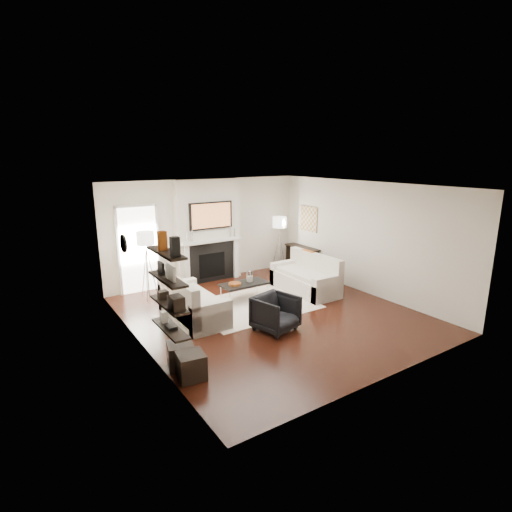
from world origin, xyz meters
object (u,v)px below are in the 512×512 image
loveseat_right_base (305,283)px  lamp_left_shade (145,238)px  loveseat_left_base (193,309)px  coffee_table (244,284)px  armchair (276,311)px  lamp_right_shade (280,222)px  ottoman_near (181,355)px

loveseat_right_base → lamp_left_shade: (-3.38, 1.65, 1.24)m
loveseat_left_base → coffee_table: 1.50m
loveseat_right_base → lamp_left_shade: size_ratio=4.50×
loveseat_left_base → armchair: (1.10, -1.37, 0.17)m
loveseat_left_base → lamp_left_shade: lamp_left_shade is taller
loveseat_left_base → lamp_left_shade: size_ratio=4.50×
lamp_right_shade → loveseat_left_base: bearing=-152.7°
armchair → lamp_left_shade: lamp_left_shade is taller
coffee_table → ottoman_near: size_ratio=2.75×
loveseat_left_base → armchair: armchair is taller
lamp_left_shade → lamp_right_shade: same height
loveseat_right_base → ottoman_near: loveseat_right_base is taller
loveseat_right_base → lamp_right_shade: 2.22m
lamp_left_shade → lamp_right_shade: 3.90m
coffee_table → lamp_left_shade: bearing=143.3°
loveseat_right_base → ottoman_near: (-4.00, -1.72, -0.01)m
coffee_table → armchair: size_ratio=1.46×
loveseat_right_base → ottoman_near: size_ratio=4.50×
loveseat_left_base → armchair: 1.76m
coffee_table → armchair: 1.75m
loveseat_right_base → armchair: 2.39m
loveseat_left_base → coffee_table: same height
armchair → ottoman_near: size_ratio=1.88×
loveseat_left_base → ottoman_near: loveseat_left_base is taller
loveseat_right_base → armchair: (-1.91, -1.42, 0.17)m
coffee_table → loveseat_left_base: bearing=-166.4°
armchair → lamp_right_shade: lamp_right_shade is taller
armchair → ottoman_near: (-2.08, -0.31, -0.18)m
armchair → lamp_left_shade: bearing=101.0°
armchair → lamp_right_shade: (2.44, 3.19, 1.07)m
ottoman_near → loveseat_right_base: bearing=23.3°
armchair → ottoman_near: bearing=173.9°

